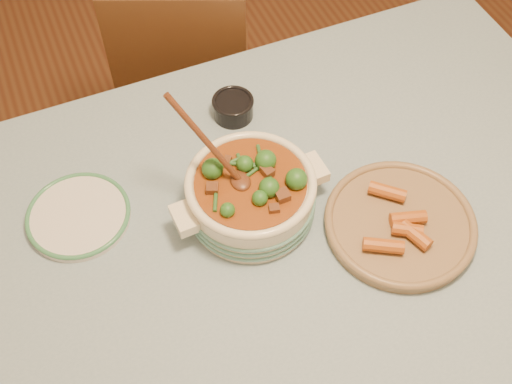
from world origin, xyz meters
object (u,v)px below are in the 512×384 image
dining_table (273,250)px  white_plate (78,215)px  fried_plate (400,222)px  chair_far (185,72)px  stew_casserole (250,193)px  condiment_bowl (233,106)px

dining_table → white_plate: 0.44m
white_plate → fried_plate: 0.69m
fried_plate → chair_far: (-0.20, 0.91, -0.29)m
dining_table → stew_casserole: (-0.03, 0.06, 0.16)m
condiment_bowl → chair_far: size_ratio=0.13×
white_plate → chair_far: size_ratio=0.30×
white_plate → condiment_bowl: size_ratio=2.35×
chair_far → white_plate: bearing=77.7°
dining_table → fried_plate: fried_plate is taller
stew_casserole → fried_plate: (0.28, -0.16, -0.05)m
dining_table → condiment_bowl: 0.36m
dining_table → white_plate: size_ratio=6.52×
stew_casserole → chair_far: (0.08, 0.74, -0.34)m
stew_casserole → fried_plate: size_ratio=0.83×
condiment_bowl → chair_far: bearing=88.7°
dining_table → chair_far: bearing=86.2°
dining_table → fried_plate: (0.25, -0.10, 0.11)m
white_plate → chair_far: 0.80m
dining_table → stew_casserole: size_ratio=4.84×
white_plate → condiment_bowl: bearing=19.6°
stew_casserole → white_plate: (-0.35, 0.13, -0.06)m
white_plate → fried_plate: size_ratio=0.62×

